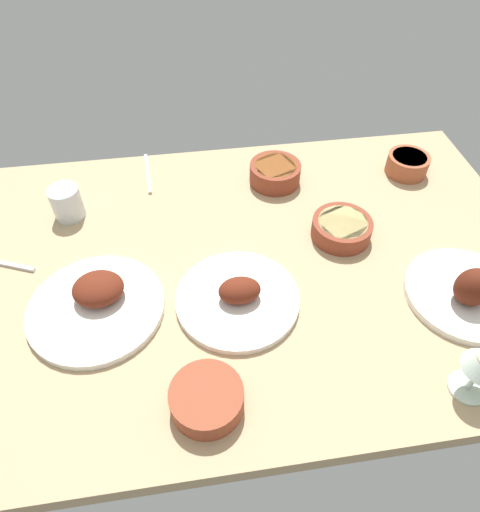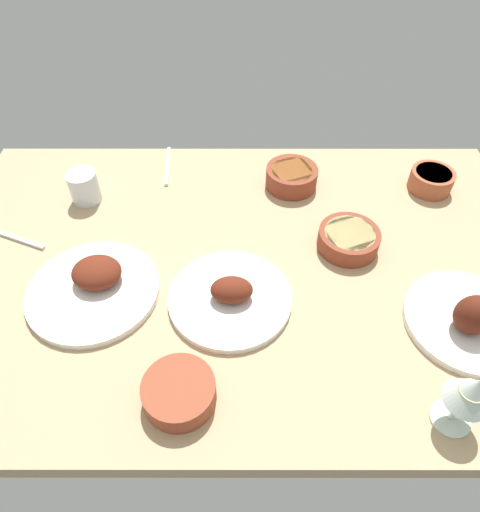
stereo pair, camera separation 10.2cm
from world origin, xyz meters
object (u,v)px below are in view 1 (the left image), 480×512
plate_far_side (97,302)px  bowl_soup (275,173)px  bowl_pasta (342,228)px  plate_near_viewer (238,297)px  bowl_sauce (207,398)px  spoon_loose (2,263)px  bowl_onions (407,164)px  water_tumbler (67,203)px  fork_loose (148,173)px  plate_center_main (468,292)px

plate_far_side → bowl_soup: size_ratio=2.06×
bowl_soup → bowl_pasta: size_ratio=0.96×
bowl_soup → plate_near_viewer: bearing=68.1°
bowl_sauce → spoon_loose: bearing=-43.0°
bowl_sauce → spoon_loose: size_ratio=0.80×
bowl_onions → bowl_pasta: 33.21cm
plate_near_viewer → water_tumbler: water_tumbler is taller
plate_far_side → fork_loose: size_ratio=1.62×
bowl_soup → water_tumbler: water_tumbler is taller
water_tumbler → bowl_soup: bearing=-173.7°
bowl_sauce → plate_center_main: bearing=-164.6°
plate_far_side → bowl_sauce: size_ratio=2.15×
plate_far_side → bowl_pasta: (-56.17, -13.30, 0.79)cm
bowl_onions → bowl_soup: size_ratio=0.82×
water_tumbler → spoon_loose: size_ratio=0.50×
plate_center_main → water_tumbler: 93.97cm
bowl_pasta → water_tumbler: (64.84, -17.03, 1.54)cm
bowl_pasta → water_tumbler: 67.06cm
plate_near_viewer → bowl_sauce: 23.43cm
plate_near_viewer → water_tumbler: (37.68, -33.07, 2.63)cm
plate_center_main → bowl_soup: plate_center_main is taller
plate_center_main → fork_loose: (66.01, -53.33, -1.92)cm
plate_center_main → spoon_loose: 101.99cm
plate_far_side → bowl_pasta: bearing=-166.7°
plate_center_main → bowl_onions: (-4.72, -43.90, 0.59)cm
bowl_onions → spoon_loose: bearing=10.6°
plate_far_side → bowl_soup: (-44.69, -36.25, 1.18)cm
spoon_loose → bowl_sauce: bearing=-20.7°
bowl_soup → spoon_loose: size_ratio=0.83×
spoon_loose → bowl_soup: bearing=39.6°
bowl_onions → spoon_loose: size_ratio=0.69×
plate_near_viewer → spoon_loose: bearing=-19.5°
plate_center_main → bowl_sauce: plate_center_main is taller
bowl_soup → fork_loose: (34.04, -8.10, -2.52)cm
plate_center_main → bowl_soup: size_ratio=1.87×
plate_center_main → water_tumbler: bearing=-24.7°
plate_near_viewer → plate_center_main: (-47.65, 6.25, 0.88)cm
bowl_pasta → spoon_loose: (78.51, -2.13, -2.13)cm
plate_center_main → water_tumbler: size_ratio=3.11×
plate_near_viewer → bowl_pasta: 31.56cm
bowl_pasta → fork_loose: size_ratio=0.82×
water_tumbler → spoon_loose: (13.67, 14.90, -3.68)cm
bowl_onions → bowl_pasta: (25.21, 21.61, -0.38)cm
plate_center_main → bowl_soup: 55.40cm
fork_loose → spoon_loose: same height
plate_near_viewer → bowl_pasta: size_ratio=1.84×
bowl_soup → plate_far_side: bearing=39.0°
plate_near_viewer → bowl_onions: (-52.37, -37.65, 1.47)cm
bowl_sauce → bowl_pasta: bearing=-133.4°
plate_far_side → bowl_sauce: 31.90cm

